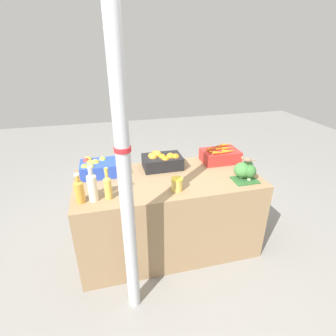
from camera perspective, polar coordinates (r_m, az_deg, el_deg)
ground_plane at (r=2.89m, az=0.00°, el=-16.25°), size 10.00×10.00×0.00m
market_table at (r=2.64m, az=0.00°, el=-9.80°), size 1.70×0.79×0.80m
support_pole at (r=1.62m, az=-9.73°, el=2.34°), size 0.11×0.11×2.59m
apple_crate at (r=2.55m, az=-14.67°, el=0.14°), size 0.38×0.26×0.16m
orange_crate at (r=2.60m, az=-1.27°, el=1.60°), size 0.38×0.26×0.17m
carrot_crate at (r=2.80m, az=11.32°, el=2.71°), size 0.38×0.26×0.16m
broccoli_pile at (r=2.47m, az=16.48°, el=-0.48°), size 0.22×0.20×0.19m
juice_bottle_amber at (r=2.14m, az=-18.75°, el=-4.67°), size 0.07×0.07×0.25m
juice_bottle_cloudy at (r=2.12m, az=-16.15°, el=-3.86°), size 0.07×0.07×0.30m
juice_bottle_golden at (r=2.12m, az=-12.97°, el=-3.92°), size 0.06×0.06×0.27m
pickle_jar at (r=2.20m, az=1.96°, el=-3.59°), size 0.10×0.10×0.11m
sparrow_bird at (r=2.38m, az=16.82°, el=1.76°), size 0.12×0.09×0.05m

